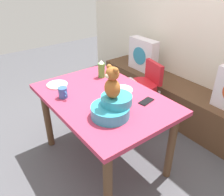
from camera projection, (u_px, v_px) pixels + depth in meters
name	position (u px, v px, depth m)	size (l,w,h in m)	color
ground_plane	(104.00, 158.00, 2.41)	(8.00, 8.00, 0.00)	#4C4C51
back_wall	(211.00, 12.00, 2.52)	(4.40, 0.10, 2.60)	silver
window_bench	(180.00, 103.00, 2.91)	(2.60, 0.44, 0.46)	brown
pillow_floral_left	(143.00, 55.00, 3.16)	(0.44, 0.15, 0.44)	silver
dining_table	(103.00, 107.00, 2.09)	(1.26, 0.88, 0.74)	#B73351
highchair	(144.00, 86.00, 2.70)	(0.39, 0.50, 0.79)	red
infant_seat_teal	(112.00, 107.00, 1.75)	(0.30, 0.33, 0.16)	teal
teddy_bear	(112.00, 83.00, 1.64)	(0.13, 0.12, 0.25)	#9E5A26
ketchup_bottle	(101.00, 69.00, 2.35)	(0.07, 0.07, 0.18)	#4C8C33
coffee_mug	(63.00, 93.00, 2.00)	(0.12, 0.08, 0.09)	#335999
dinner_plate_near	(122.00, 90.00, 2.13)	(0.20, 0.20, 0.01)	white
dinner_plate_far	(57.00, 85.00, 2.22)	(0.20, 0.20, 0.01)	white
cell_phone	(146.00, 101.00, 1.96)	(0.07, 0.14, 0.01)	black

